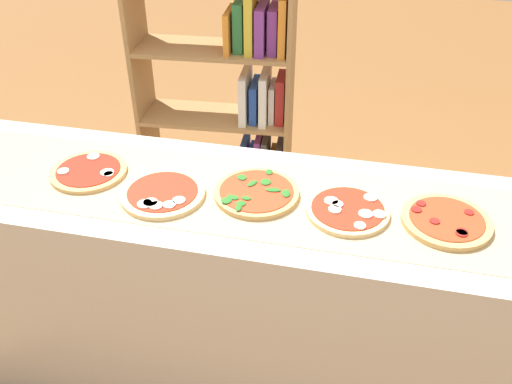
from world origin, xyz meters
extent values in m
plane|color=brown|center=(0.00, 0.00, 0.00)|extent=(12.00, 12.00, 0.00)
cube|color=beige|center=(0.00, 0.00, 0.46)|extent=(2.61, 0.61, 0.91)
cube|color=tan|center=(0.00, 0.00, 0.91)|extent=(2.46, 0.44, 0.00)
cylinder|color=tan|center=(-0.60, 0.01, 0.92)|extent=(0.26, 0.26, 0.01)
cylinder|color=#AD2314|center=(-0.60, 0.01, 0.93)|extent=(0.22, 0.22, 0.00)
cylinder|color=#EFE5CC|center=(-0.67, -0.03, 0.93)|extent=(0.04, 0.04, 0.00)
cylinder|color=#EFE5CC|center=(-0.61, 0.09, 0.93)|extent=(0.04, 0.04, 0.00)
cylinder|color=#EFE5CC|center=(-0.51, -0.01, 0.93)|extent=(0.03, 0.03, 0.00)
cylinder|color=#EFE5CC|center=(-0.52, 0.00, 0.93)|extent=(0.05, 0.05, 0.00)
cylinder|color=#E5C17F|center=(-0.30, -0.06, 0.92)|extent=(0.28, 0.28, 0.02)
cylinder|color=red|center=(-0.30, -0.06, 0.93)|extent=(0.23, 0.23, 0.00)
cylinder|color=#EFE5CC|center=(-0.23, -0.10, 0.93)|extent=(0.04, 0.04, 0.00)
cylinder|color=#EFE5CC|center=(-0.29, -0.14, 0.93)|extent=(0.04, 0.04, 0.00)
cylinder|color=#EFE5CC|center=(-0.31, -0.13, 0.93)|extent=(0.05, 0.05, 0.00)
cylinder|color=#EFE5CC|center=(-0.32, -0.14, 0.93)|extent=(0.05, 0.05, 0.00)
cylinder|color=#EFE5CC|center=(-0.25, -0.13, 0.93)|extent=(0.04, 0.04, 0.00)
cylinder|color=tan|center=(0.00, 0.01, 0.92)|extent=(0.28, 0.28, 0.02)
cylinder|color=red|center=(0.00, 0.01, 0.93)|extent=(0.24, 0.24, 0.00)
ellipsoid|color=#286B23|center=(0.02, 0.06, 0.94)|extent=(0.05, 0.05, 0.00)
ellipsoid|color=#286B23|center=(0.10, 0.01, 0.94)|extent=(0.04, 0.05, 0.00)
ellipsoid|color=#286B23|center=(0.02, 0.12, 0.94)|extent=(0.04, 0.04, 0.00)
ellipsoid|color=#286B23|center=(-0.02, -0.05, 0.94)|extent=(0.03, 0.02, 0.00)
ellipsoid|color=#286B23|center=(-0.06, 0.07, 0.94)|extent=(0.05, 0.05, 0.00)
ellipsoid|color=#286B23|center=(-0.02, 0.04, 0.94)|extent=(0.04, 0.05, 0.00)
ellipsoid|color=#286B23|center=(0.05, 0.02, 0.94)|extent=(0.05, 0.03, 0.00)
ellipsoid|color=#286B23|center=(-0.03, -0.08, 0.94)|extent=(0.04, 0.03, 0.00)
ellipsoid|color=#286B23|center=(-0.03, -0.10, 0.94)|extent=(0.02, 0.04, 0.00)
ellipsoid|color=#286B23|center=(-0.06, -0.05, 0.94)|extent=(0.04, 0.03, 0.00)
ellipsoid|color=#286B23|center=(-0.08, -0.07, 0.94)|extent=(0.05, 0.05, 0.00)
cylinder|color=#E5C17F|center=(0.30, -0.02, 0.92)|extent=(0.26, 0.26, 0.02)
cylinder|color=red|center=(0.30, -0.02, 0.93)|extent=(0.23, 0.23, 0.00)
cylinder|color=#EFE5CC|center=(0.36, 0.05, 0.93)|extent=(0.04, 0.04, 0.00)
cylinder|color=#EFE5CC|center=(0.24, 0.00, 0.93)|extent=(0.05, 0.05, 0.00)
cylinder|color=#EFE5CC|center=(0.34, -0.11, 0.93)|extent=(0.04, 0.04, 0.00)
cylinder|color=#EFE5CC|center=(0.27, -0.01, 0.93)|extent=(0.04, 0.04, 0.00)
cylinder|color=#EFE5CC|center=(0.35, -0.04, 0.93)|extent=(0.04, 0.04, 0.00)
cylinder|color=#EFE5CC|center=(0.39, -0.04, 0.93)|extent=(0.04, 0.04, 0.00)
cylinder|color=#EFE5CC|center=(0.26, -0.04, 0.93)|extent=(0.04, 0.04, 0.00)
cylinder|color=tan|center=(0.60, -0.01, 0.92)|extent=(0.27, 0.27, 0.02)
cylinder|color=red|center=(0.60, -0.01, 0.93)|extent=(0.22, 0.22, 0.00)
cylinder|color=maroon|center=(0.56, -0.04, 0.93)|extent=(0.03, 0.03, 0.00)
cylinder|color=maroon|center=(0.66, 0.03, 0.93)|extent=(0.03, 0.03, 0.00)
cylinder|color=maroon|center=(0.52, 0.05, 0.93)|extent=(0.03, 0.03, 0.00)
cylinder|color=maroon|center=(0.63, -0.07, 0.93)|extent=(0.03, 0.03, 0.00)
cylinder|color=maroon|center=(0.51, 0.01, 0.93)|extent=(0.03, 0.03, 0.00)
cylinder|color=maroon|center=(0.63, -0.08, 0.93)|extent=(0.03, 0.03, 0.00)
cube|color=#A87A47|center=(-0.05, 0.94, 0.70)|extent=(0.04, 0.28, 1.40)
cube|color=#A87A47|center=(-0.77, 0.89, 0.70)|extent=(0.04, 0.28, 1.40)
cube|color=#A87A47|center=(-0.41, 0.91, 0.01)|extent=(0.72, 0.33, 0.02)
cube|color=#234799|center=(-0.08, 0.94, 0.12)|extent=(0.05, 0.24, 0.20)
cube|color=gold|center=(-0.12, 0.94, 0.11)|extent=(0.05, 0.23, 0.18)
cube|color=silver|center=(-0.17, 0.93, 0.13)|extent=(0.05, 0.22, 0.22)
cube|color=#A87A47|center=(-0.41, 0.91, 0.35)|extent=(0.72, 0.33, 0.02)
cube|color=#47423D|center=(-0.08, 0.94, 0.47)|extent=(0.05, 0.23, 0.22)
cube|color=orange|center=(-0.12, 0.94, 0.44)|extent=(0.04, 0.17, 0.16)
cube|color=#47423D|center=(-0.16, 0.93, 0.49)|extent=(0.04, 0.20, 0.25)
cube|color=#753384|center=(-0.19, 0.93, 0.49)|extent=(0.04, 0.18, 0.25)
cube|color=#234799|center=(-0.23, 0.93, 0.45)|extent=(0.04, 0.17, 0.17)
cube|color=#234799|center=(-0.27, 0.93, 0.47)|extent=(0.05, 0.22, 0.21)
cube|color=#A87A47|center=(-0.41, 0.91, 0.70)|extent=(0.72, 0.33, 0.02)
cube|color=#B22823|center=(-0.09, 0.94, 0.82)|extent=(0.05, 0.17, 0.23)
cube|color=silver|center=(-0.13, 0.94, 0.80)|extent=(0.04, 0.16, 0.18)
cube|color=silver|center=(-0.16, 0.93, 0.83)|extent=(0.05, 0.23, 0.24)
cube|color=#234799|center=(-0.21, 0.93, 0.80)|extent=(0.05, 0.19, 0.19)
cube|color=silver|center=(-0.26, 0.93, 0.83)|extent=(0.05, 0.23, 0.24)
cube|color=#A87A47|center=(-0.41, 0.91, 1.04)|extent=(0.72, 0.33, 0.02)
cube|color=orange|center=(-0.08, 0.94, 1.18)|extent=(0.05, 0.23, 0.25)
cube|color=#753384|center=(-0.13, 0.94, 1.15)|extent=(0.06, 0.18, 0.20)
cube|color=#753384|center=(-0.18, 0.93, 1.15)|extent=(0.06, 0.23, 0.21)
cube|color=gold|center=(-0.23, 0.93, 1.18)|extent=(0.05, 0.21, 0.26)
cube|color=#2D753D|center=(-0.28, 0.92, 1.16)|extent=(0.06, 0.16, 0.22)
cube|color=orange|center=(-0.32, 0.92, 1.14)|extent=(0.04, 0.23, 0.18)
camera|label=1|loc=(0.31, -1.41, 1.94)|focal=38.17mm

